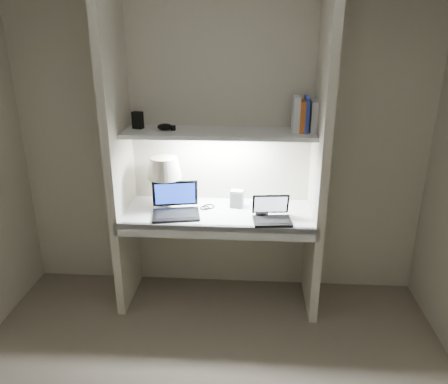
# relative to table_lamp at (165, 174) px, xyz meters

# --- Properties ---
(back_wall) EXTENTS (3.20, 0.01, 2.50)m
(back_wall) POSITION_rel_table_lamp_xyz_m (0.41, 0.19, 0.22)
(back_wall) COLOR beige
(back_wall) RESTS_ON floor
(alcove_panel_left) EXTENTS (0.06, 0.55, 2.50)m
(alcove_panel_left) POSITION_rel_table_lamp_xyz_m (-0.32, -0.09, 0.22)
(alcove_panel_left) COLOR beige
(alcove_panel_left) RESTS_ON floor
(alcove_panel_right) EXTENTS (0.06, 0.55, 2.50)m
(alcove_panel_right) POSITION_rel_table_lamp_xyz_m (1.14, -0.09, 0.22)
(alcove_panel_right) COLOR beige
(alcove_panel_right) RESTS_ON floor
(desk) EXTENTS (1.40, 0.55, 0.04)m
(desk) POSITION_rel_table_lamp_xyz_m (0.41, -0.09, -0.28)
(desk) COLOR white
(desk) RESTS_ON alcove_panel_left
(desk_apron) EXTENTS (1.46, 0.03, 0.10)m
(desk_apron) POSITION_rel_table_lamp_xyz_m (0.41, -0.35, -0.31)
(desk_apron) COLOR silver
(desk_apron) RESTS_ON desk
(shelf) EXTENTS (1.40, 0.36, 0.03)m
(shelf) POSITION_rel_table_lamp_xyz_m (0.41, 0.01, 0.32)
(shelf) COLOR silver
(shelf) RESTS_ON back_wall
(strip_light) EXTENTS (0.60, 0.04, 0.02)m
(strip_light) POSITION_rel_table_lamp_xyz_m (0.41, 0.01, 0.30)
(strip_light) COLOR white
(strip_light) RESTS_ON shelf
(table_lamp) EXTENTS (0.26, 0.26, 0.39)m
(table_lamp) POSITION_rel_table_lamp_xyz_m (0.00, 0.00, 0.00)
(table_lamp) COLOR white
(table_lamp) RESTS_ON desk
(laptop_main) EXTENTS (0.39, 0.35, 0.23)m
(laptop_main) POSITION_rel_table_lamp_xyz_m (0.10, -0.15, -0.21)
(laptop_main) COLOR black
(laptop_main) RESTS_ON desk
(laptop_netbook) EXTENTS (0.29, 0.26, 0.17)m
(laptop_netbook) POSITION_rel_table_lamp_xyz_m (0.81, -0.22, -0.22)
(laptop_netbook) COLOR black
(laptop_netbook) RESTS_ON desk
(speaker) EXTENTS (0.11, 0.08, 0.14)m
(speaker) POSITION_rel_table_lamp_xyz_m (0.55, 0.01, -0.19)
(speaker) COLOR silver
(speaker) RESTS_ON desk
(mouse) EXTENTS (0.11, 0.08, 0.04)m
(mouse) POSITION_rel_table_lamp_xyz_m (0.74, -0.17, -0.24)
(mouse) COLOR black
(mouse) RESTS_ON desk
(cable_coil) EXTENTS (0.12, 0.12, 0.01)m
(cable_coil) POSITION_rel_table_lamp_xyz_m (0.34, -0.01, -0.26)
(cable_coil) COLOR black
(cable_coil) RESTS_ON desk
(sticky_note) EXTENTS (0.09, 0.09, 0.00)m
(sticky_note) POSITION_rel_table_lamp_xyz_m (0.06, -0.08, -0.26)
(sticky_note) COLOR yellow
(sticky_note) RESTS_ON desk
(book_row) EXTENTS (0.24, 0.17, 0.25)m
(book_row) POSITION_rel_table_lamp_xyz_m (1.06, 0.03, 0.45)
(book_row) COLOR white
(book_row) RESTS_ON shelf
(shelf_box) EXTENTS (0.09, 0.07, 0.13)m
(shelf_box) POSITION_rel_table_lamp_xyz_m (-0.19, 0.06, 0.40)
(shelf_box) COLOR black
(shelf_box) RESTS_ON shelf
(shelf_gadget) EXTENTS (0.12, 0.09, 0.05)m
(shelf_gadget) POSITION_rel_table_lamp_xyz_m (0.02, 0.01, 0.36)
(shelf_gadget) COLOR black
(shelf_gadget) RESTS_ON shelf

